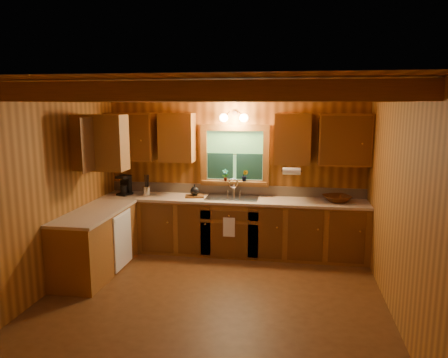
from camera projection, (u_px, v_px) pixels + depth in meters
room at (213, 195)px, 5.13m from camera, size 4.20×4.20×4.20m
ceiling_beams at (213, 94)px, 4.92m from camera, size 4.20×2.54×0.18m
base_cabinets at (198, 231)px, 6.61m from camera, size 4.20×2.22×0.86m
countertop at (198, 203)px, 6.53m from camera, size 4.20×2.24×0.04m
backsplash at (235, 190)px, 7.02m from camera, size 4.20×0.02×0.16m
dishwasher_panel at (123, 240)px, 6.18m from camera, size 0.02×0.60×0.80m
upper_cabinets at (194, 139)px, 6.51m from camera, size 4.19×1.77×0.78m
window at (235, 157)px, 6.90m from camera, size 1.12×0.08×1.00m
window_sill at (234, 182)px, 6.93m from camera, size 1.06×0.14×0.04m
wall_sconce at (234, 118)px, 6.67m from camera, size 0.45×0.21×0.17m
paper_towel_roll at (292, 171)px, 6.46m from camera, size 0.27×0.11×0.11m
dish_towel at (229, 227)px, 6.50m from camera, size 0.18×0.01×0.30m
sink at (232, 201)px, 6.76m from camera, size 0.82×0.48×0.43m
coffee_maker at (125, 185)px, 7.00m from camera, size 0.18×0.23×0.32m
utensil_crock at (147, 190)px, 6.94m from camera, size 0.12×0.12×0.35m
cutting_board at (195, 196)px, 6.84m from camera, size 0.33×0.27×0.03m
teakettle at (195, 191)px, 6.83m from camera, size 0.14×0.14×0.18m
wicker_basket at (337, 199)px, 6.50m from camera, size 0.53×0.53×0.10m
potted_plant_left at (225, 175)px, 6.90m from camera, size 0.12×0.10×0.20m
potted_plant_right at (245, 176)px, 6.87m from camera, size 0.11×0.09×0.19m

